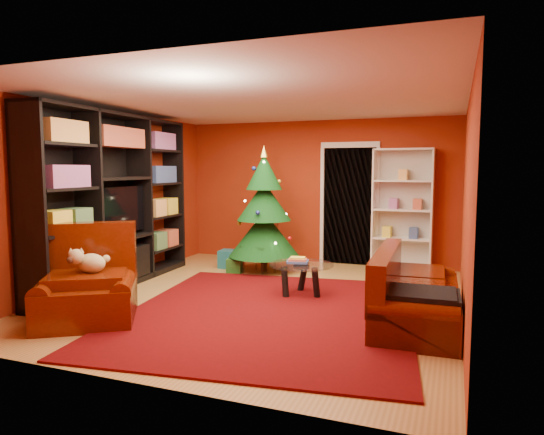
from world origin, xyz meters
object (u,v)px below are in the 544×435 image
at_px(sofa, 417,287).
at_px(rug, 269,313).
at_px(christmas_tree, 264,211).
at_px(dog, 92,263).
at_px(white_bookshelf, 402,210).
at_px(media_unit, 115,201).
at_px(gift_box_teal, 229,259).
at_px(gift_box_green, 234,266).
at_px(gift_box_red, 238,259).
at_px(acrylic_chair, 259,246).
at_px(coffee_table, 301,280).
at_px(armchair, 87,283).

bearing_deg(sofa, rug, 97.11).
bearing_deg(christmas_tree, dog, -105.17).
bearing_deg(sofa, white_bookshelf, 7.54).
relative_size(media_unit, white_bookshelf, 1.55).
xyz_separation_m(white_bookshelf, sofa, (0.47, -2.92, -0.62)).
relative_size(gift_box_teal, gift_box_green, 1.29).
relative_size(rug, christmas_tree, 1.82).
xyz_separation_m(gift_box_red, sofa, (3.27, -2.29, 0.31)).
bearing_deg(white_bookshelf, acrylic_chair, -151.14).
height_order(gift_box_teal, gift_box_green, gift_box_teal).
height_order(gift_box_green, coffee_table, coffee_table).
distance_m(rug, media_unit, 2.94).
bearing_deg(acrylic_chair, rug, -52.65).
xyz_separation_m(armchair, dog, (0.02, 0.07, 0.21)).
height_order(dog, acrylic_chair, acrylic_chair).
xyz_separation_m(white_bookshelf, acrylic_chair, (-2.17, -1.12, -0.58)).
distance_m(rug, acrylic_chair, 2.31).
bearing_deg(rug, coffee_table, 82.28).
height_order(christmas_tree, acrylic_chair, christmas_tree).
bearing_deg(rug, gift_box_red, 121.85).
distance_m(gift_box_green, acrylic_chair, 0.53).
relative_size(media_unit, armchair, 2.92).
bearing_deg(gift_box_green, dog, -98.98).
bearing_deg(armchair, sofa, -12.89).
xyz_separation_m(gift_box_teal, acrylic_chair, (0.67, -0.23, 0.29)).
bearing_deg(coffee_table, media_unit, -172.10).
bearing_deg(gift_box_teal, white_bookshelf, 17.44).
distance_m(gift_box_teal, acrylic_chair, 0.76).
xyz_separation_m(armchair, coffee_table, (1.95, 1.90, -0.21)).
relative_size(media_unit, sofa, 1.70).
bearing_deg(white_bookshelf, gift_box_green, -152.59).
height_order(media_unit, gift_box_red, media_unit).
height_order(rug, acrylic_chair, acrylic_chair).
height_order(rug, white_bookshelf, white_bookshelf).
distance_m(coffee_table, acrylic_chair, 1.59).
xyz_separation_m(christmas_tree, armchair, (-0.87, -3.23, -0.59)).
bearing_deg(gift_box_red, white_bookshelf, 12.56).
height_order(armchair, sofa, armchair).
relative_size(gift_box_red, white_bookshelf, 0.10).
bearing_deg(rug, armchair, -151.60).
distance_m(rug, armchair, 2.12).
xyz_separation_m(gift_box_green, sofa, (3.04, -1.67, 0.30)).
relative_size(christmas_tree, acrylic_chair, 2.36).
height_order(dog, sofa, sofa).
height_order(christmas_tree, dog, christmas_tree).
distance_m(gift_box_teal, dog, 3.25).
bearing_deg(armchair, christmas_tree, 42.41).
xyz_separation_m(media_unit, sofa, (4.29, -0.27, -0.84)).
bearing_deg(media_unit, gift_box_green, 45.37).
distance_m(sofa, coffee_table, 1.70).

